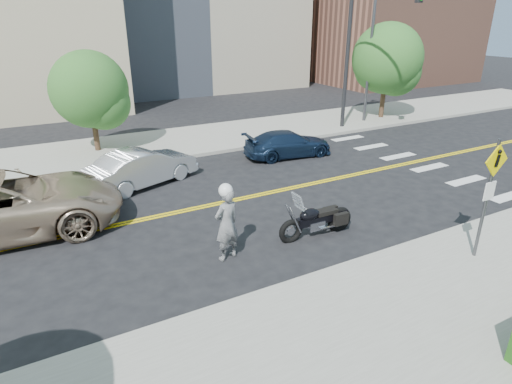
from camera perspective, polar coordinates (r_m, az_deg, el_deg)
The scene contains 14 objects.
ground_plane at distance 14.08m, azimuth -5.03°, elevation -1.54°, with size 120.00×120.00×0.00m, color black.
sidewalk_near at distance 8.72m, azimuth 16.60°, elevation -18.88°, with size 60.00×5.00×0.15m, color #9E9B91.
sidewalk_far at distance 20.77m, azimuth -13.51°, elevation 6.08°, with size 60.00×5.00×0.15m, color #9E9B91.
building_right at distance 44.48m, azimuth 16.94°, elevation 21.92°, with size 14.00×12.00×12.00m, color #8C5947.
lamp_post at distance 25.09m, azimuth 15.05°, elevation 18.16°, with size 0.16×0.16×8.00m, color #4C4C51.
traffic_light at distance 22.67m, azimuth 13.83°, elevation 19.22°, with size 0.28×4.50×7.00m.
pedestrian_sign at distance 11.41m, azimuth 28.68°, elevation 0.44°, with size 0.78×0.08×3.00m.
motorcyclist at distance 10.54m, azimuth -3.95°, elevation -4.04°, with size 0.79×0.62×2.03m.
motorcycle at distance 11.88m, azimuth 8.15°, elevation -2.78°, with size 2.26×0.69×1.38m, color black, non-canonical shape.
suv at distance 13.66m, azimuth -31.00°, elevation -1.53°, with size 2.98×6.45×1.79m, color tan.
parked_car_silver at distance 15.92m, azimuth -14.82°, elevation 3.23°, with size 1.41×4.05×1.33m, color silver.
parked_car_blue at distance 18.72m, azimuth 4.31°, elevation 6.44°, with size 1.58×3.88×1.13m, color #172946.
tree_far_a at distance 19.92m, azimuth -21.34°, elevation 12.60°, with size 3.25×3.25×4.44m.
tree_far_b at distance 26.35m, azimuth 17.10°, elevation 16.64°, with size 3.94×3.94×5.45m.
Camera 1 is at (-5.05, -11.84, 5.70)m, focal length 30.00 mm.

